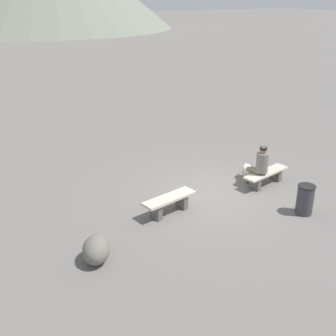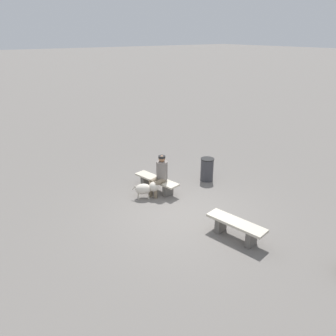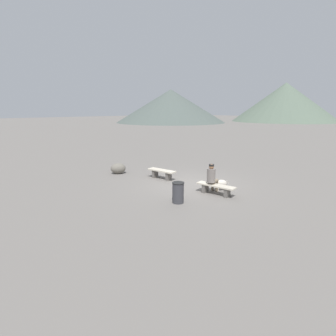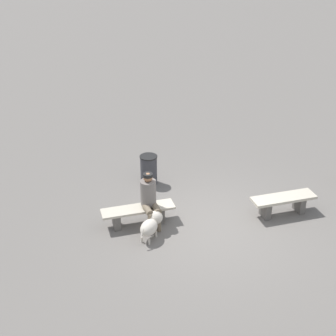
% 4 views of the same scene
% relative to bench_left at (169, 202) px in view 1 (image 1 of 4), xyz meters
% --- Properties ---
extents(ground, '(210.00, 210.00, 0.06)m').
position_rel_bench_left_xyz_m(ground, '(1.75, 0.34, -0.36)').
color(ground, slate).
extents(bench_left, '(1.61, 0.72, 0.48)m').
position_rel_bench_left_xyz_m(bench_left, '(0.00, 0.00, 0.00)').
color(bench_left, '#605B56').
rests_on(bench_left, ground).
extents(bench_right, '(1.73, 0.72, 0.42)m').
position_rel_bench_left_xyz_m(bench_right, '(3.45, 0.08, -0.04)').
color(bench_right, '#605B56').
rests_on(bench_right, ground).
extents(seated_person, '(0.45, 0.67, 1.29)m').
position_rel_bench_left_xyz_m(seated_person, '(3.19, 0.11, 0.40)').
color(seated_person, slate).
rests_on(seated_person, ground).
extents(dog, '(0.61, 0.75, 0.53)m').
position_rel_bench_left_xyz_m(dog, '(3.18, 0.63, -0.00)').
color(dog, beige).
rests_on(dog, ground).
extents(trash_bin, '(0.47, 0.47, 0.81)m').
position_rel_bench_left_xyz_m(trash_bin, '(3.10, -1.81, 0.08)').
color(trash_bin, '#38383D').
rests_on(trash_bin, ground).
extents(boulder, '(0.90, 1.01, 0.59)m').
position_rel_bench_left_xyz_m(boulder, '(-2.47, -1.09, -0.03)').
color(boulder, '#6B665B').
rests_on(boulder, ground).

